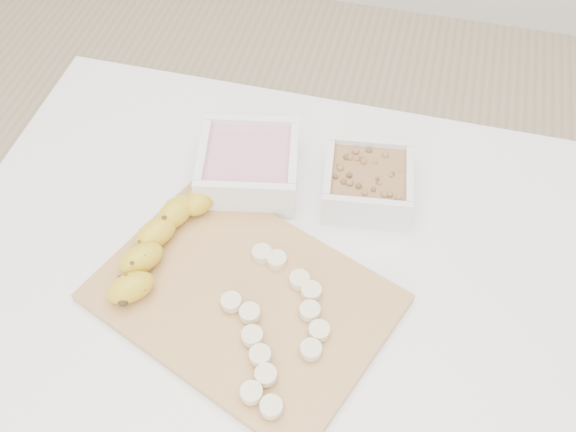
% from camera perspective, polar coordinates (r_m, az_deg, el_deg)
% --- Properties ---
extents(ground, '(3.50, 3.50, 0.00)m').
position_cam_1_polar(ground, '(1.63, -0.27, -18.44)').
color(ground, '#C6AD89').
rests_on(ground, ground).
extents(table, '(1.00, 0.70, 0.75)m').
position_cam_1_polar(table, '(1.03, -0.41, -6.55)').
color(table, white).
rests_on(table, ground).
extents(bowl_yogurt, '(0.18, 0.18, 0.07)m').
position_cam_1_polar(bowl_yogurt, '(1.01, -3.49, 4.53)').
color(bowl_yogurt, white).
rests_on(bowl_yogurt, table).
extents(bowl_granola, '(0.15, 0.15, 0.06)m').
position_cam_1_polar(bowl_granola, '(1.00, 7.08, 3.00)').
color(bowl_granola, white).
rests_on(bowl_granola, table).
extents(cutting_board, '(0.47, 0.40, 0.01)m').
position_cam_1_polar(cutting_board, '(0.91, -4.00, -7.28)').
color(cutting_board, tan).
rests_on(cutting_board, table).
extents(banana, '(0.16, 0.24, 0.04)m').
position_cam_1_polar(banana, '(0.94, -11.21, -2.22)').
color(banana, gold).
rests_on(banana, cutting_board).
extents(banana_slices, '(0.15, 0.25, 0.02)m').
position_cam_1_polar(banana_slices, '(0.87, -1.01, -9.51)').
color(banana_slices, beige).
rests_on(banana_slices, cutting_board).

